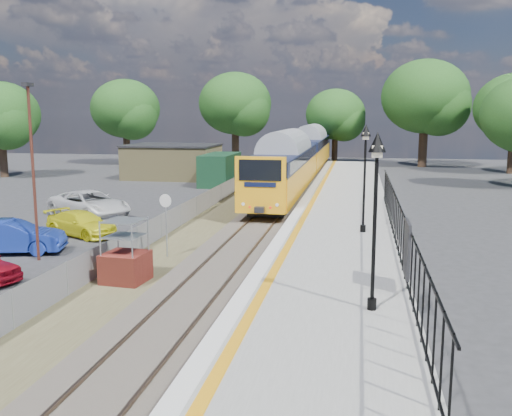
% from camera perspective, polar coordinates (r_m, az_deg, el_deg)
% --- Properties ---
extents(ground, '(120.00, 120.00, 0.00)m').
position_cam_1_polar(ground, '(20.12, -4.81, -7.80)').
color(ground, '#2D2D30').
rests_on(ground, ground).
extents(track_bed, '(5.90, 80.00, 0.29)m').
position_cam_1_polar(track_bed, '(29.34, -0.78, -2.08)').
color(track_bed, '#473F38').
rests_on(track_bed, ground).
extents(platform, '(5.00, 70.00, 0.90)m').
position_cam_1_polar(platform, '(27.12, 8.27, -2.37)').
color(platform, gray).
rests_on(platform, ground).
extents(platform_edge, '(0.90, 70.00, 0.01)m').
position_cam_1_polar(platform_edge, '(27.17, 3.94, -1.29)').
color(platform_edge, silver).
rests_on(platform_edge, platform).
extents(victorian_lamp_south, '(0.44, 0.44, 4.60)m').
position_cam_1_polar(victorian_lamp_south, '(14.64, 11.92, 2.75)').
color(victorian_lamp_south, black).
rests_on(victorian_lamp_south, platform).
extents(victorian_lamp_north, '(0.44, 0.44, 4.60)m').
position_cam_1_polar(victorian_lamp_north, '(24.59, 10.88, 5.42)').
color(victorian_lamp_north, black).
rests_on(victorian_lamp_north, platform).
extents(palisade_fence, '(0.12, 26.00, 2.00)m').
position_cam_1_polar(palisade_fence, '(21.23, 14.11, -2.03)').
color(palisade_fence, black).
rests_on(palisade_fence, platform).
extents(wire_fence, '(0.06, 52.00, 1.20)m').
position_cam_1_polar(wire_fence, '(32.36, -6.47, -0.14)').
color(wire_fence, '#999EA3').
rests_on(wire_fence, ground).
extents(outbuilding, '(10.80, 10.10, 3.12)m').
position_cam_1_polar(outbuilding, '(52.44, -7.48, 4.52)').
color(outbuilding, '#918452').
rests_on(outbuilding, ground).
extents(tree_line, '(56.80, 43.80, 11.88)m').
position_cam_1_polar(tree_line, '(60.65, 6.97, 9.99)').
color(tree_line, '#332319').
rests_on(tree_line, ground).
extents(train, '(2.82, 40.83, 3.51)m').
position_cam_1_polar(train, '(49.91, 4.49, 5.26)').
color(train, orange).
rests_on(train, ground).
extents(brick_plinth, '(1.56, 1.56, 2.31)m').
position_cam_1_polar(brick_plinth, '(20.64, -12.95, -4.37)').
color(brick_plinth, maroon).
rests_on(brick_plinth, ground).
extents(speed_sign, '(0.54, 0.15, 2.70)m').
position_cam_1_polar(speed_sign, '(23.69, -9.00, -0.70)').
color(speed_sign, '#999EA3').
rests_on(speed_sign, ground).
extents(carpark_lamp, '(0.25, 0.50, 7.14)m').
position_cam_1_polar(carpark_lamp, '(24.50, -21.45, 4.37)').
color(carpark_lamp, '#51251B').
rests_on(carpark_lamp, ground).
extents(car_blue, '(4.63, 2.63, 1.44)m').
position_cam_1_polar(car_blue, '(26.60, -23.25, -2.68)').
color(car_blue, '#19329A').
rests_on(car_blue, ground).
extents(car_yellow, '(4.45, 3.25, 1.20)m').
position_cam_1_polar(car_yellow, '(29.29, -17.05, -1.51)').
color(car_yellow, yellow).
rests_on(car_yellow, ground).
extents(car_white, '(6.03, 4.90, 1.53)m').
position_cam_1_polar(car_white, '(34.32, -16.30, 0.36)').
color(car_white, silver).
rests_on(car_white, ground).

